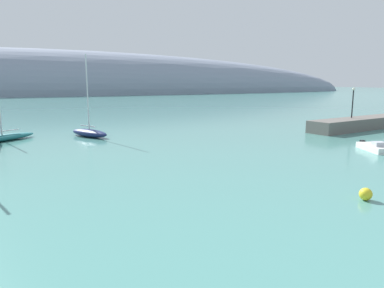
{
  "coord_description": "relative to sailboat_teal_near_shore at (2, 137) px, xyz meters",
  "views": [
    {
      "loc": [
        -14.65,
        -1.61,
        6.44
      ],
      "look_at": [
        -2.64,
        24.22,
        1.43
      ],
      "focal_mm": 33.62,
      "sensor_mm": 36.0,
      "label": 1
    }
  ],
  "objects": [
    {
      "name": "breakwater_rocks",
      "position": [
        44.46,
        -9.28,
        0.38
      ],
      "size": [
        20.42,
        6.21,
        1.56
      ],
      "primitive_type": "cube",
      "rotation": [
        0.0,
        0.0,
        0.14
      ],
      "color": "#66605B",
      "rests_on": "ground"
    },
    {
      "name": "distant_ridge",
      "position": [
        1.59,
        143.02,
        -0.4
      ],
      "size": [
        392.73,
        55.75,
        42.61
      ],
      "primitive_type": "ellipsoid",
      "color": "gray",
      "rests_on": "ground"
    },
    {
      "name": "sailboat_teal_near_shore",
      "position": [
        0.0,
        0.0,
        0.0
      ],
      "size": [
        7.32,
        6.21,
        6.7
      ],
      "rotation": [
        0.0,
        0.0,
        3.79
      ],
      "color": "#1E6B70",
      "rests_on": "water"
    },
    {
      "name": "sailboat_navy_outer_mooring",
      "position": [
        9.1,
        -0.88,
        0.13
      ],
      "size": [
        4.27,
        6.06,
        9.43
      ],
      "rotation": [
        0.0,
        0.0,
        5.19
      ],
      "color": "navy",
      "rests_on": "water"
    },
    {
      "name": "motorboat_white_foreground",
      "position": [
        31.86,
        -20.9,
        -0.08
      ],
      "size": [
        2.86,
        4.39,
        0.94
      ],
      "rotation": [
        0.0,
        0.0,
        4.35
      ],
      "color": "white",
      "rests_on": "water"
    },
    {
      "name": "mooring_buoy_yellow",
      "position": [
        19.02,
        -30.5,
        -0.05
      ],
      "size": [
        0.69,
        0.69,
        0.69
      ],
      "primitive_type": "sphere",
      "color": "yellow",
      "rests_on": "water"
    },
    {
      "name": "harbor_lamp_post",
      "position": [
        42.17,
        -9.03,
        3.65
      ],
      "size": [
        0.36,
        0.36,
        4.01
      ],
      "color": "black",
      "rests_on": "breakwater_rocks"
    }
  ]
}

